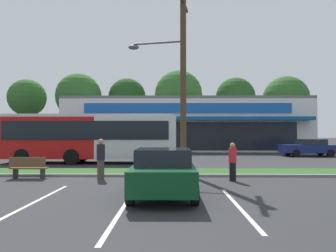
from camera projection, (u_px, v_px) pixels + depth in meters
grass_median at (137, 172)px, 15.13m from camera, size 56.00×2.20×0.12m
curb_lip at (134, 175)px, 13.91m from camera, size 56.00×0.24×0.12m
parking_stripe_0 at (38, 200)px, 9.03m from camera, size 0.12×4.80×0.01m
parking_stripe_1 at (120, 212)px, 7.70m from camera, size 0.12×4.80×0.01m
parking_stripe_2 at (238, 206)px, 8.30m from camera, size 0.12×4.80×0.01m
storefront_building at (185, 125)px, 37.52m from camera, size 26.81×14.07×5.91m
tree_far_left at (27, 98)px, 47.23m from camera, size 5.78×5.78×10.42m
tree_left at (79, 96)px, 44.19m from camera, size 6.60×6.60×10.70m
tree_mid_left at (127, 97)px, 45.76m from camera, size 5.62×5.62×10.27m
tree_mid at (178, 94)px, 43.46m from camera, size 6.84×6.84×10.99m
tree_mid_right at (235, 97)px, 45.67m from camera, size 5.92×5.92×10.38m
tree_right at (286, 99)px, 46.47m from camera, size 6.90×6.90×10.74m
utility_pole at (180, 75)px, 15.07m from camera, size 3.14×2.38×9.17m
city_bus at (90, 137)px, 20.30m from camera, size 11.57×2.69×3.25m
bus_stop_bench at (28, 167)px, 13.39m from camera, size 1.60×0.45×0.95m
car_0 at (16, 147)px, 26.14m from camera, size 4.60×1.97×1.55m
car_2 at (309, 147)px, 26.06m from camera, size 4.63×1.97×1.48m
car_3 at (164, 172)px, 9.68m from camera, size 2.01×4.17×1.52m
car_4 at (117, 147)px, 26.42m from camera, size 4.68×1.91×1.41m
pedestrian_by_pole at (101, 159)px, 13.07m from camera, size 0.35×0.35×1.76m
pedestrian_mid at (233, 162)px, 12.65m from camera, size 0.32×0.32×1.61m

